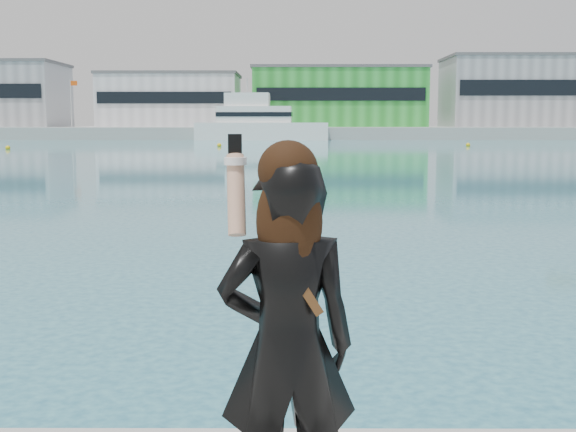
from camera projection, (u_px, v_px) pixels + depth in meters
name	position (u px, v px, depth m)	size (l,w,h in m)	color
far_quay	(293.00, 132.00, 132.37)	(320.00, 40.00, 2.00)	#9E9E99
warehouse_white	(171.00, 100.00, 129.71)	(24.48, 15.35, 9.50)	silver
warehouse_green	(338.00, 97.00, 129.54)	(30.60, 16.36, 10.50)	green
warehouse_grey_right	(516.00, 92.00, 129.29)	(25.50, 15.35, 12.50)	gray
flagpole_left	(71.00, 100.00, 122.88)	(1.28, 0.16, 8.00)	silver
flagpole_right	(423.00, 100.00, 122.65)	(1.28, 0.16, 8.00)	silver
motor_yacht	(258.00, 123.00, 112.59)	(20.75, 6.47, 9.59)	white
buoy_near	(468.00, 146.00, 83.25)	(0.50, 0.50, 0.50)	yellow
buoy_far	(8.00, 149.00, 73.57)	(0.50, 0.50, 0.50)	yellow
buoy_extra	(219.00, 147.00, 82.18)	(0.50, 0.50, 0.50)	yellow
woman	(287.00, 336.00, 3.24)	(0.68, 0.49, 1.83)	black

